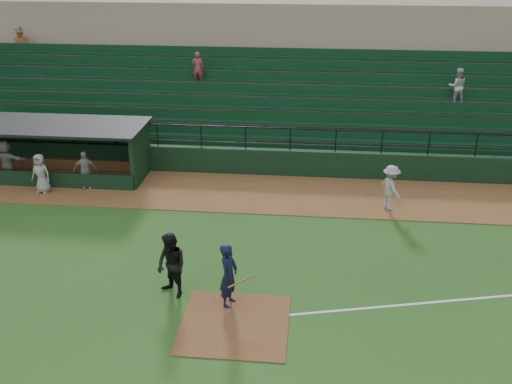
# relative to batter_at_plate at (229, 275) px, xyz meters

# --- Properties ---
(ground) EXTENTS (90.00, 90.00, 0.00)m
(ground) POSITION_rel_batter_at_plate_xyz_m (0.28, 0.07, -1.00)
(ground) COLOR #25521A
(ground) RESTS_ON ground
(warning_track) EXTENTS (40.00, 4.00, 0.03)m
(warning_track) POSITION_rel_batter_at_plate_xyz_m (0.28, 8.07, -0.98)
(warning_track) COLOR brown
(warning_track) RESTS_ON ground
(home_plate_dirt) EXTENTS (3.00, 3.00, 0.03)m
(home_plate_dirt) POSITION_rel_batter_at_plate_xyz_m (0.28, -0.93, -0.98)
(home_plate_dirt) COLOR brown
(home_plate_dirt) RESTS_ON ground
(foul_line) EXTENTS (17.49, 4.44, 0.01)m
(foul_line) POSITION_rel_batter_at_plate_xyz_m (8.28, 1.27, -0.99)
(foul_line) COLOR white
(foul_line) RESTS_ON ground
(stadium_structure) EXTENTS (38.00, 13.08, 6.40)m
(stadium_structure) POSITION_rel_batter_at_plate_xyz_m (0.28, 16.52, 1.31)
(stadium_structure) COLOR black
(stadium_structure) RESTS_ON ground
(dugout) EXTENTS (8.90, 3.20, 2.42)m
(dugout) POSITION_rel_batter_at_plate_xyz_m (-9.47, 9.63, 0.34)
(dugout) COLOR black
(dugout) RESTS_ON ground
(batter_at_plate) EXTENTS (1.12, 0.82, 1.99)m
(batter_at_plate) POSITION_rel_batter_at_plate_xyz_m (0.00, 0.00, 0.00)
(batter_at_plate) COLOR black
(batter_at_plate) RESTS_ON ground
(umpire) EXTENTS (1.25, 1.21, 2.04)m
(umpire) POSITION_rel_batter_at_plate_xyz_m (-1.76, 0.33, 0.02)
(umpire) COLOR black
(umpire) RESTS_ON ground
(runner) EXTENTS (1.16, 1.36, 1.82)m
(runner) POSITION_rel_batter_at_plate_xyz_m (5.36, 7.05, -0.05)
(runner) COLOR #A9A49E
(runner) RESTS_ON warning_track
(dugout_player_a) EXTENTS (1.05, 0.68, 1.65)m
(dugout_player_a) POSITION_rel_batter_at_plate_xyz_m (-7.30, 7.87, -0.14)
(dugout_player_a) COLOR #9D9892
(dugout_player_a) RESTS_ON warning_track
(dugout_player_b) EXTENTS (0.90, 0.66, 1.68)m
(dugout_player_b) POSITION_rel_batter_at_plate_xyz_m (-8.97, 7.26, -0.12)
(dugout_player_b) COLOR #A29C97
(dugout_player_b) RESTS_ON warning_track
(dugout_player_c) EXTENTS (1.82, 0.83, 1.89)m
(dugout_player_c) POSITION_rel_batter_at_plate_xyz_m (-10.97, 8.32, -0.02)
(dugout_player_c) COLOR gray
(dugout_player_c) RESTS_ON warning_track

